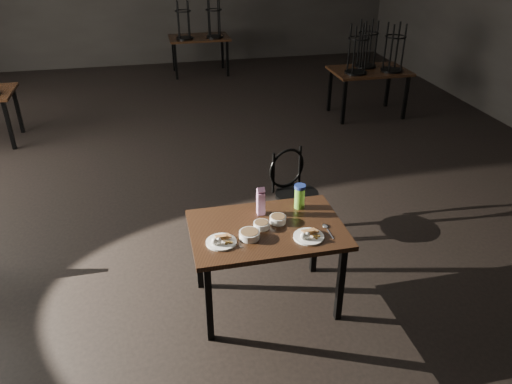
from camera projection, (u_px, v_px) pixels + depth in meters
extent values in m
plane|color=black|center=(198.00, 187.00, 6.04)|extent=(12.00, 12.00, 0.00)
cube|color=black|center=(267.00, 230.00, 3.90)|extent=(1.20, 0.80, 0.04)
cube|color=black|center=(209.00, 303.00, 3.71)|extent=(0.05, 0.05, 0.71)
cube|color=black|center=(341.00, 284.00, 3.91)|extent=(0.05, 0.05, 0.71)
cube|color=black|center=(199.00, 253.00, 4.26)|extent=(0.05, 0.05, 0.71)
cube|color=black|center=(315.00, 238.00, 4.46)|extent=(0.05, 0.05, 0.71)
cylinder|color=white|center=(221.00, 242.00, 3.71)|extent=(0.23, 0.23, 0.01)
cube|color=olive|center=(221.00, 234.00, 3.71)|extent=(0.08, 0.08, 0.04)
cube|color=olive|center=(225.00, 233.00, 3.72)|extent=(0.10, 0.10, 0.03)
ellipsoid|color=white|center=(214.00, 242.00, 3.65)|extent=(0.04, 0.04, 0.06)
ellipsoid|color=white|center=(219.00, 241.00, 3.66)|extent=(0.04, 0.04, 0.06)
cylinder|color=white|center=(309.00, 237.00, 3.77)|extent=(0.23, 0.23, 0.01)
cube|color=olive|center=(308.00, 228.00, 3.78)|extent=(0.08, 0.08, 0.04)
cube|color=olive|center=(312.00, 228.00, 3.78)|extent=(0.10, 0.10, 0.03)
ellipsoid|color=white|center=(303.00, 236.00, 3.71)|extent=(0.04, 0.04, 0.06)
ellipsoid|color=white|center=(307.00, 235.00, 3.72)|extent=(0.04, 0.04, 0.06)
cylinder|color=white|center=(261.00, 225.00, 3.88)|extent=(0.12, 0.12, 0.05)
cylinder|color=brown|center=(261.00, 223.00, 3.87)|extent=(0.11, 0.11, 0.01)
cylinder|color=white|center=(278.00, 219.00, 3.95)|extent=(0.13, 0.13, 0.05)
cylinder|color=brown|center=(278.00, 217.00, 3.94)|extent=(0.11, 0.11, 0.01)
cylinder|color=white|center=(249.00, 235.00, 3.75)|extent=(0.16, 0.16, 0.05)
cylinder|color=brown|center=(249.00, 233.00, 3.74)|extent=(0.13, 0.13, 0.01)
cube|color=#801762|center=(261.00, 203.00, 4.03)|extent=(0.06, 0.06, 0.20)
cube|color=#801762|center=(261.00, 191.00, 3.97)|extent=(0.06, 0.06, 0.06)
cylinder|color=#7ACA3B|center=(300.00, 198.00, 4.12)|extent=(0.11, 0.11, 0.18)
cylinder|color=navy|center=(300.00, 187.00, 4.07)|extent=(0.12, 0.12, 0.03)
ellipsoid|color=silver|center=(325.00, 226.00, 3.90)|extent=(0.04, 0.06, 0.01)
cube|color=silver|center=(330.00, 234.00, 3.81)|extent=(0.01, 0.14, 0.00)
cylinder|color=black|center=(297.00, 195.00, 4.90)|extent=(0.43, 0.43, 0.03)
torus|color=black|center=(287.00, 168.00, 4.93)|extent=(0.40, 0.17, 0.41)
cylinder|color=black|center=(304.00, 208.00, 5.14)|extent=(0.03, 0.03, 0.48)
cylinder|color=black|center=(281.00, 211.00, 5.10)|extent=(0.03, 0.03, 0.48)
cylinder|color=black|center=(288.00, 223.00, 4.89)|extent=(0.03, 0.03, 0.48)
cylinder|color=black|center=(311.00, 220.00, 4.94)|extent=(0.03, 0.03, 0.48)
cube|color=black|center=(9.00, 125.00, 6.87)|extent=(0.05, 0.05, 0.71)
cube|color=black|center=(18.00, 110.00, 7.42)|extent=(0.05, 0.05, 0.71)
cube|color=black|center=(369.00, 71.00, 7.91)|extent=(1.20, 0.80, 0.04)
cube|color=black|center=(344.00, 102.00, 7.72)|extent=(0.05, 0.05, 0.71)
cube|color=black|center=(406.00, 98.00, 7.92)|extent=(0.05, 0.05, 0.71)
cube|color=black|center=(330.00, 90.00, 8.27)|extent=(0.05, 0.05, 0.71)
cube|color=black|center=(388.00, 86.00, 8.47)|extent=(0.05, 0.05, 0.71)
cylinder|color=black|center=(356.00, 72.00, 7.71)|extent=(0.34, 0.34, 0.03)
torus|color=black|center=(359.00, 39.00, 7.47)|extent=(0.32, 0.32, 0.02)
cylinder|color=black|center=(361.00, 47.00, 7.64)|extent=(0.03, 0.03, 0.70)
cylinder|color=black|center=(349.00, 47.00, 7.60)|extent=(0.03, 0.03, 0.70)
cylinder|color=black|center=(354.00, 50.00, 7.43)|extent=(0.03, 0.03, 0.70)
cylinder|color=black|center=(367.00, 50.00, 7.47)|extent=(0.03, 0.03, 0.70)
cylinder|color=black|center=(391.00, 70.00, 7.82)|extent=(0.34, 0.34, 0.03)
torus|color=black|center=(396.00, 37.00, 7.58)|extent=(0.32, 0.32, 0.02)
cylinder|color=black|center=(398.00, 45.00, 7.75)|extent=(0.03, 0.03, 0.70)
cylinder|color=black|center=(386.00, 45.00, 7.71)|extent=(0.03, 0.03, 0.70)
cylinder|color=black|center=(391.00, 48.00, 7.54)|extent=(0.03, 0.03, 0.70)
cylinder|color=black|center=(404.00, 48.00, 7.58)|extent=(0.03, 0.03, 0.70)
cylinder|color=black|center=(365.00, 66.00, 8.05)|extent=(0.34, 0.34, 0.03)
torus|color=black|center=(368.00, 34.00, 7.81)|extent=(0.32, 0.32, 0.02)
cylinder|color=black|center=(371.00, 41.00, 7.98)|extent=(0.03, 0.03, 0.70)
cylinder|color=black|center=(359.00, 42.00, 7.94)|extent=(0.03, 0.03, 0.70)
cylinder|color=black|center=(364.00, 44.00, 7.77)|extent=(0.03, 0.03, 0.70)
cylinder|color=black|center=(376.00, 44.00, 7.81)|extent=(0.03, 0.03, 0.70)
cube|color=black|center=(199.00, 38.00, 10.08)|extent=(1.20, 0.80, 0.04)
cube|color=black|center=(176.00, 62.00, 9.89)|extent=(0.05, 0.05, 0.71)
cube|color=black|center=(227.00, 59.00, 10.09)|extent=(0.05, 0.05, 0.71)
cube|color=black|center=(173.00, 54.00, 10.44)|extent=(0.05, 0.05, 0.71)
cube|color=black|center=(222.00, 51.00, 10.64)|extent=(0.05, 0.05, 0.71)
cylinder|color=black|center=(185.00, 38.00, 9.88)|extent=(0.34, 0.34, 0.03)
torus|color=black|center=(183.00, 12.00, 9.64)|extent=(0.32, 0.32, 0.02)
cylinder|color=black|center=(188.00, 18.00, 9.81)|extent=(0.03, 0.03, 0.70)
cylinder|color=black|center=(178.00, 18.00, 9.77)|extent=(0.03, 0.03, 0.70)
cylinder|color=black|center=(179.00, 20.00, 9.60)|extent=(0.03, 0.03, 0.70)
cylinder|color=black|center=(189.00, 20.00, 9.64)|extent=(0.03, 0.03, 0.70)
cylinder|color=black|center=(215.00, 37.00, 10.00)|extent=(0.34, 0.34, 0.03)
torus|color=black|center=(214.00, 11.00, 9.75)|extent=(0.32, 0.32, 0.02)
cylinder|color=black|center=(218.00, 17.00, 9.92)|extent=(0.03, 0.03, 0.70)
cylinder|color=black|center=(208.00, 17.00, 9.89)|extent=(0.03, 0.03, 0.70)
cylinder|color=black|center=(210.00, 19.00, 9.72)|extent=(0.03, 0.03, 0.70)
cylinder|color=black|center=(220.00, 18.00, 9.75)|extent=(0.03, 0.03, 0.70)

